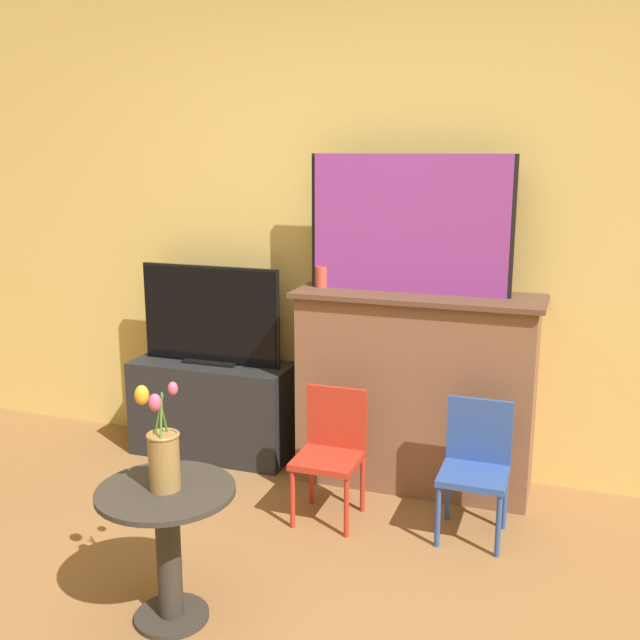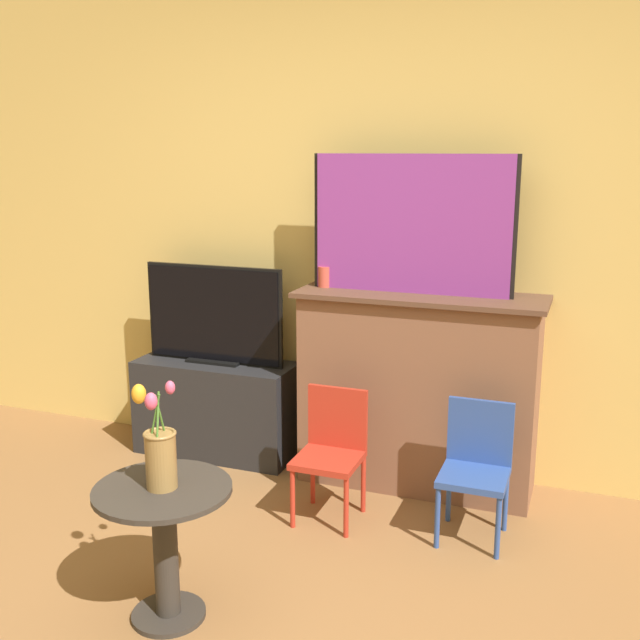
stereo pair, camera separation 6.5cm
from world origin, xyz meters
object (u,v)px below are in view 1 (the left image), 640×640
(painting, at_px, (409,224))
(chair_red, at_px, (332,447))
(vase_tulips, at_px, (163,452))
(chair_blue, at_px, (476,461))
(tv_monitor, at_px, (210,316))

(painting, height_order, chair_red, painting)
(vase_tulips, bearing_deg, chair_blue, 46.69)
(chair_red, bearing_deg, painting, 64.41)
(chair_blue, distance_m, vase_tulips, 1.47)
(painting, distance_m, chair_blue, 1.19)
(chair_red, distance_m, chair_blue, 0.67)
(chair_red, distance_m, vase_tulips, 1.08)
(chair_red, height_order, chair_blue, same)
(painting, distance_m, chair_red, 1.15)
(painting, height_order, vase_tulips, painting)
(chair_red, relative_size, chair_blue, 1.00)
(painting, xyz_separation_m, chair_red, (-0.24, -0.49, -1.02))
(tv_monitor, height_order, chair_red, tv_monitor)
(painting, relative_size, chair_blue, 1.65)
(tv_monitor, distance_m, chair_red, 1.11)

